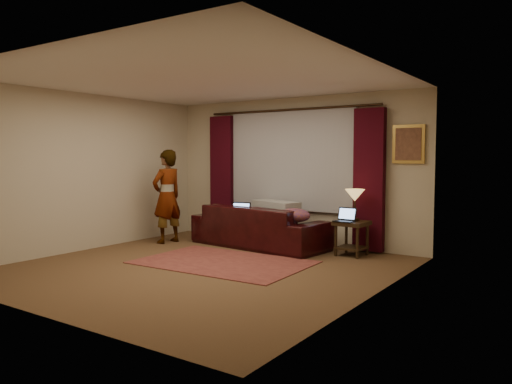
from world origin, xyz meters
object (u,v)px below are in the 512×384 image
tiffany_lamp (355,205)px  laptop_table (344,215)px  end_table (352,238)px  sofa (259,218)px  laptop_sofa (239,210)px  person (167,196)px

tiffany_lamp → laptop_table: 0.27m
end_table → laptop_table: (-0.07, -0.14, 0.38)m
sofa → laptop_sofa: (-0.37, -0.10, 0.12)m
tiffany_lamp → laptop_table: size_ratio=1.52×
sofa → tiffany_lamp: 1.70m
laptop_table → person: 3.23m
end_table → laptop_table: size_ratio=1.66×
laptop_sofa → end_table: (2.01, 0.26, -0.34)m
tiffany_lamp → person: bearing=-165.4°
sofa → person: size_ratio=1.46×
sofa → laptop_table: sofa is taller
laptop_sofa → tiffany_lamp: size_ratio=0.75×
end_table → tiffany_lamp: bearing=81.3°
sofa → person: (-1.59, -0.62, 0.35)m
end_table → person: size_ratio=0.33×
tiffany_lamp → person: size_ratio=0.30×
person → tiffany_lamp: bearing=111.0°
laptop_sofa → person: person is taller
sofa → tiffany_lamp: (1.65, 0.23, 0.30)m
sofa → end_table: sofa is taller
tiffany_lamp → person: (-3.24, -0.85, 0.04)m
sofa → person: person is taller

